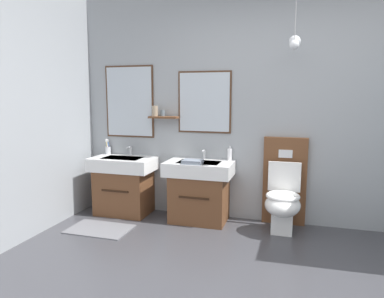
{
  "coord_description": "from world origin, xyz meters",
  "views": [
    {
      "loc": [
        0.23,
        -2.25,
        1.47
      ],
      "look_at": [
        -0.86,
        1.4,
        0.89
      ],
      "focal_mm": 33.35,
      "sensor_mm": 36.0,
      "label": 1
    }
  ],
  "objects_px": {
    "toilet": "(283,196)",
    "folded_hand_towel": "(193,162)",
    "vanity_sink_right": "(200,189)",
    "toothbrush_cup": "(108,150)",
    "soap_dispenser": "(230,154)",
    "vanity_sink_left": "(124,183)"
  },
  "relations": [
    {
      "from": "toilet",
      "to": "folded_hand_towel",
      "type": "bearing_deg",
      "value": -170.7
    },
    {
      "from": "folded_hand_towel",
      "to": "vanity_sink_right",
      "type": "bearing_deg",
      "value": 75.16
    },
    {
      "from": "vanity_sink_left",
      "to": "vanity_sink_right",
      "type": "xyz_separation_m",
      "value": [
        0.97,
        0.0,
        0.0
      ]
    },
    {
      "from": "soap_dispenser",
      "to": "vanity_sink_left",
      "type": "bearing_deg",
      "value": -171.97
    },
    {
      "from": "vanity_sink_left",
      "to": "vanity_sink_right",
      "type": "distance_m",
      "value": 0.97
    },
    {
      "from": "soap_dispenser",
      "to": "toilet",
      "type": "bearing_deg",
      "value": -15.08
    },
    {
      "from": "toothbrush_cup",
      "to": "folded_hand_towel",
      "type": "distance_m",
      "value": 1.28
    },
    {
      "from": "toilet",
      "to": "toothbrush_cup",
      "type": "distance_m",
      "value": 2.27
    },
    {
      "from": "toilet",
      "to": "folded_hand_towel",
      "type": "xyz_separation_m",
      "value": [
        -0.99,
        -0.16,
        0.35
      ]
    },
    {
      "from": "vanity_sink_left",
      "to": "toilet",
      "type": "height_order",
      "value": "toilet"
    },
    {
      "from": "toilet",
      "to": "soap_dispenser",
      "type": "height_order",
      "value": "toilet"
    },
    {
      "from": "vanity_sink_left",
      "to": "folded_hand_towel",
      "type": "relative_size",
      "value": 3.52
    },
    {
      "from": "toothbrush_cup",
      "to": "toilet",
      "type": "bearing_deg",
      "value": -4.11
    },
    {
      "from": "vanity_sink_right",
      "to": "toothbrush_cup",
      "type": "height_order",
      "value": "toothbrush_cup"
    },
    {
      "from": "vanity_sink_right",
      "to": "toothbrush_cup",
      "type": "relative_size",
      "value": 3.86
    },
    {
      "from": "vanity_sink_left",
      "to": "vanity_sink_right",
      "type": "bearing_deg",
      "value": 0.0
    },
    {
      "from": "vanity_sink_right",
      "to": "folded_hand_towel",
      "type": "height_order",
      "value": "folded_hand_towel"
    },
    {
      "from": "vanity_sink_left",
      "to": "toilet",
      "type": "xyz_separation_m",
      "value": [
        1.93,
        0.01,
        0.0
      ]
    },
    {
      "from": "vanity_sink_left",
      "to": "toilet",
      "type": "distance_m",
      "value": 1.93
    },
    {
      "from": "toilet",
      "to": "folded_hand_towel",
      "type": "distance_m",
      "value": 1.06
    },
    {
      "from": "vanity_sink_left",
      "to": "soap_dispenser",
      "type": "bearing_deg",
      "value": 8.03
    },
    {
      "from": "toothbrush_cup",
      "to": "folded_hand_towel",
      "type": "xyz_separation_m",
      "value": [
        1.24,
        -0.32,
        -0.04
      ]
    }
  ]
}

